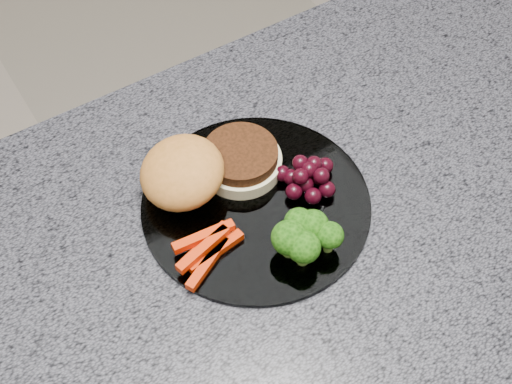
{
  "coord_description": "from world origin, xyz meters",
  "views": [
    {
      "loc": [
        -0.21,
        -0.35,
        1.56
      ],
      "look_at": [
        0.04,
        0.05,
        0.93
      ],
      "focal_mm": 50.0,
      "sensor_mm": 36.0,
      "label": 1
    }
  ],
  "objects": [
    {
      "name": "plate",
      "position": [
        0.04,
        0.05,
        0.9
      ],
      "size": [
        0.26,
        0.26,
        0.01
      ],
      "primitive_type": "cylinder",
      "color": "white",
      "rests_on": "countertop"
    },
    {
      "name": "carrot_sticks",
      "position": [
        -0.04,
        0.02,
        0.91
      ],
      "size": [
        0.08,
        0.06,
        0.02
      ],
      "rotation": [
        0.0,
        0.0,
        -0.01
      ],
      "color": "red",
      "rests_on": "plate"
    },
    {
      "name": "broccoli",
      "position": [
        0.05,
        -0.03,
        0.93
      ],
      "size": [
        0.07,
        0.06,
        0.05
      ],
      "rotation": [
        0.0,
        0.0,
        -0.16
      ],
      "color": "olive",
      "rests_on": "plate"
    },
    {
      "name": "countertop",
      "position": [
        0.0,
        0.0,
        0.88
      ],
      "size": [
        1.2,
        0.6,
        0.04
      ],
      "primitive_type": "cube",
      "color": "#4F4F59",
      "rests_on": "island_cabinet"
    },
    {
      "name": "grape_bunch",
      "position": [
        0.11,
        0.04,
        0.92
      ],
      "size": [
        0.07,
        0.07,
        0.03
      ],
      "rotation": [
        0.0,
        0.0,
        -0.26
      ],
      "color": "black",
      "rests_on": "plate"
    },
    {
      "name": "burger",
      "position": [
        0.01,
        0.11,
        0.93
      ],
      "size": [
        0.18,
        0.11,
        0.05
      ],
      "rotation": [
        0.0,
        0.0,
        0.13
      ],
      "color": "beige",
      "rests_on": "plate"
    }
  ]
}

